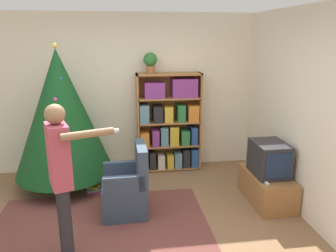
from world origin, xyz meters
TOP-DOWN VIEW (x-y plane):
  - ground_plane at (0.00, 0.00)m, footprint 14.00×14.00m
  - wall_back at (0.00, 2.23)m, footprint 8.00×0.10m
  - wall_right at (2.20, 0.00)m, footprint 0.10×8.00m
  - area_rug at (-0.38, 0.19)m, footprint 2.61×1.95m
  - bookshelf at (0.72, 1.99)m, footprint 1.06×0.32m
  - tv_stand at (1.88, 0.66)m, footprint 0.50×0.93m
  - television at (1.88, 0.66)m, footprint 0.42×0.55m
  - game_remote at (1.73, 0.38)m, footprint 0.04×0.12m
  - christmas_tree at (-0.95, 1.57)m, footprint 1.44×1.44m
  - armchair at (-0.04, 0.61)m, footprint 0.58×0.57m
  - standing_person at (-0.67, -0.22)m, footprint 0.71×0.45m
  - potted_plant at (0.41, 2.00)m, footprint 0.22×0.22m
  - book_pile_near_tree at (-0.53, 1.24)m, footprint 0.23×0.19m

SIDE VIEW (x-z plane):
  - ground_plane at x=0.00m, z-range 0.00..0.00m
  - area_rug at x=-0.38m, z-range 0.00..0.01m
  - book_pile_near_tree at x=-0.53m, z-range 0.00..0.11m
  - tv_stand at x=1.88m, z-range 0.00..0.40m
  - armchair at x=-0.04m, z-range -0.14..0.78m
  - game_remote at x=1.73m, z-range 0.40..0.43m
  - television at x=1.88m, z-range 0.40..0.85m
  - bookshelf at x=0.72m, z-range -0.02..1.63m
  - standing_person at x=-0.67m, z-range 0.15..1.79m
  - christmas_tree at x=-0.95m, z-range 0.07..2.21m
  - wall_back at x=0.00m, z-range 0.00..2.60m
  - wall_right at x=2.20m, z-range 0.00..2.60m
  - potted_plant at x=0.41m, z-range 1.68..2.01m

